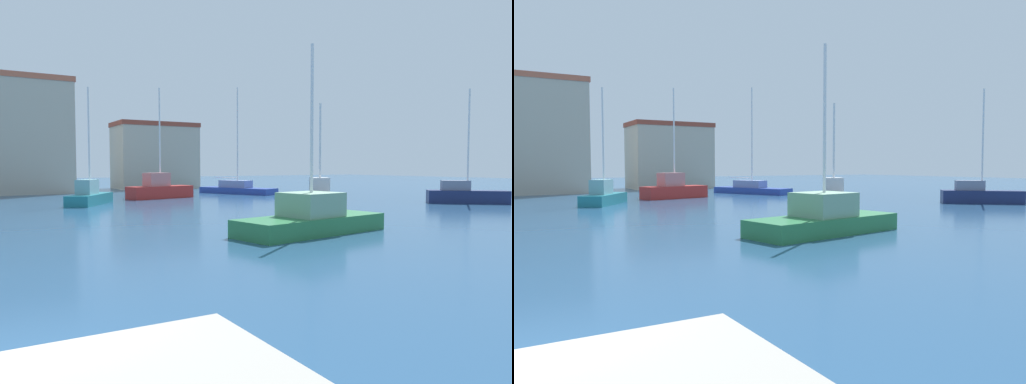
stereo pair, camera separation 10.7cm
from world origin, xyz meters
TOP-DOWN VIEW (x-y plane):
  - water at (15.00, 20.00)m, footprint 160.00×160.00m
  - sailboat_grey_distant_north at (17.51, 15.85)m, footprint 3.13×4.33m
  - sailboat_green_far_right at (11.32, 8.57)m, footprint 6.72×3.29m
  - sailboat_red_inner_mooring at (13.01, 30.61)m, footprint 5.57×2.94m
  - sailboat_blue_behind_lamppost at (21.38, 33.01)m, footprint 4.88×7.99m
  - sailboat_navy_center_channel at (29.57, 14.85)m, footprint 4.87×4.61m
  - sailboat_teal_distant_east at (6.84, 26.99)m, footprint 3.91×4.98m
  - harbor_office at (2.92, 43.46)m, footprint 11.31×6.42m
  - yacht_club at (18.34, 47.19)m, footprint 9.01×5.75m

SIDE VIEW (x-z plane):
  - water at x=15.00m, z-range 0.00..0.00m
  - sailboat_blue_behind_lamppost at x=21.38m, z-range -4.42..5.39m
  - sailboat_green_far_right at x=11.32m, z-range -3.05..4.20m
  - sailboat_navy_center_channel at x=29.57m, z-range -3.34..4.56m
  - sailboat_teal_distant_east at x=6.84m, z-range -3.30..4.53m
  - sailboat_grey_distant_north at x=17.51m, z-range -2.41..3.81m
  - sailboat_red_inner_mooring at x=13.01m, z-range -3.63..5.14m
  - yacht_club at x=18.34m, z-range 0.01..7.49m
  - harbor_office at x=2.92m, z-range 0.01..10.78m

